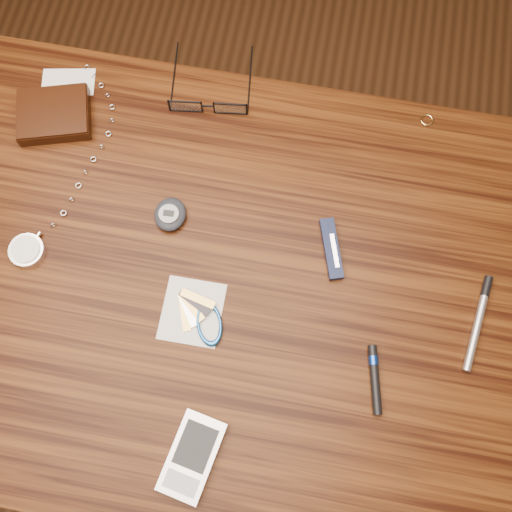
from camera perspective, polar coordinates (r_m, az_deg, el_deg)
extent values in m
plane|color=#472814|center=(1.56, -0.28, -9.93)|extent=(3.80, 3.80, 0.00)
cube|color=#3C1D09|center=(0.84, -0.52, -3.31)|extent=(1.00, 0.70, 0.03)
cylinder|color=#4C2814|center=(1.30, -23.96, -16.34)|extent=(0.05, 0.05, 0.71)
cylinder|color=#4C2814|center=(1.39, -16.73, 8.20)|extent=(0.05, 0.05, 0.71)
cylinder|color=#4C2814|center=(1.36, 21.17, 1.72)|extent=(0.05, 0.05, 0.71)
cube|color=black|center=(0.98, -19.53, 13.13)|extent=(0.13, 0.12, 0.02)
cube|color=black|center=(0.97, -19.77, 13.49)|extent=(0.13, 0.12, 0.00)
cube|color=silver|center=(1.02, -18.26, 16.19)|extent=(0.09, 0.07, 0.00)
cube|color=black|center=(0.94, -7.05, 14.62)|extent=(0.05, 0.01, 0.03)
cube|color=silver|center=(0.94, -7.05, 14.62)|extent=(0.05, 0.01, 0.02)
cylinder|color=black|center=(0.99, -8.20, 17.43)|extent=(0.02, 0.13, 0.00)
cube|color=black|center=(0.93, -2.58, 14.50)|extent=(0.05, 0.01, 0.03)
cube|color=silver|center=(0.93, -2.58, 14.50)|extent=(0.05, 0.01, 0.02)
cylinder|color=black|center=(0.97, -0.62, 17.25)|extent=(0.02, 0.13, 0.00)
cube|color=black|center=(0.93, -4.85, 14.71)|extent=(0.02, 0.00, 0.00)
torus|color=#EABC65|center=(0.97, 16.70, 12.90)|extent=(0.03, 0.03, 0.00)
cylinder|color=silver|center=(0.90, -21.92, 0.50)|extent=(0.05, 0.05, 0.01)
cylinder|color=silver|center=(0.89, -22.08, 0.64)|extent=(0.04, 0.04, 0.00)
cylinder|color=silver|center=(0.90, -20.91, 2.04)|extent=(0.01, 0.01, 0.01)
torus|color=silver|center=(0.91, -19.64, 2.93)|extent=(0.01, 0.01, 0.01)
torus|color=silver|center=(0.91, -18.69, 4.09)|extent=(0.01, 0.01, 0.00)
torus|color=silver|center=(0.91, -17.96, 5.40)|extent=(0.01, 0.01, 0.01)
torus|color=silver|center=(0.92, -17.33, 6.74)|extent=(0.01, 0.01, 0.00)
torus|color=silver|center=(0.93, -16.68, 8.04)|extent=(0.01, 0.01, 0.01)
torus|color=silver|center=(0.93, -15.95, 9.29)|extent=(0.01, 0.01, 0.00)
torus|color=silver|center=(0.94, -15.20, 10.51)|extent=(0.01, 0.00, 0.01)
torus|color=silver|center=(0.95, -14.55, 11.75)|extent=(0.01, 0.01, 0.00)
torus|color=silver|center=(0.96, -14.18, 13.02)|extent=(0.01, 0.01, 0.01)
torus|color=silver|center=(0.97, -14.21, 14.24)|extent=(0.01, 0.01, 0.00)
torus|color=silver|center=(0.98, -14.61, 15.28)|extent=(0.01, 0.01, 0.01)
torus|color=silver|center=(1.00, -15.23, 16.13)|extent=(0.01, 0.01, 0.00)
torus|color=silver|center=(1.01, -15.90, 16.89)|extent=(0.01, 0.01, 0.01)
torus|color=silver|center=(1.02, -16.54, 17.64)|extent=(0.01, 0.01, 0.00)
cube|color=#B5B5B9|center=(0.80, -6.41, -19.28)|extent=(0.08, 0.12, 0.01)
cube|color=black|center=(0.79, -6.07, -18.39)|extent=(0.05, 0.07, 0.00)
cube|color=#9D9FA5|center=(0.79, -7.53, -21.60)|extent=(0.05, 0.03, 0.00)
ellipsoid|color=#21252D|center=(0.86, -8.58, 4.15)|extent=(0.05, 0.06, 0.02)
cylinder|color=gray|center=(0.85, -8.72, 4.19)|extent=(0.03, 0.03, 0.00)
cube|color=black|center=(0.85, -8.74, 4.25)|extent=(0.02, 0.01, 0.00)
cube|color=silver|center=(0.82, -6.41, -5.54)|extent=(0.09, 0.10, 0.00)
torus|color=#1D5EAD|center=(0.81, -4.69, -6.79)|extent=(0.07, 0.07, 0.01)
cube|color=#A4823A|center=(0.82, -7.14, -5.71)|extent=(0.03, 0.05, 0.00)
cube|color=silver|center=(0.82, -6.81, -5.35)|extent=(0.04, 0.05, 0.00)
cube|color=#A28039|center=(0.82, -6.49, -5.00)|extent=(0.05, 0.04, 0.00)
cube|color=black|center=(0.82, -6.16, -4.63)|extent=(0.05, 0.03, 0.00)
cube|color=#A4823A|center=(0.82, -5.83, -4.27)|extent=(0.05, 0.02, 0.00)
cube|color=black|center=(0.84, 7.54, 0.72)|extent=(0.05, 0.09, 0.01)
cube|color=silver|center=(0.84, 7.87, 0.55)|extent=(0.02, 0.05, 0.00)
cylinder|color=#BBBBBF|center=(0.87, 21.31, -6.24)|extent=(0.03, 0.14, 0.01)
cylinder|color=black|center=(0.89, 22.07, -2.86)|extent=(0.02, 0.03, 0.01)
cylinder|color=black|center=(0.81, 11.80, -12.00)|extent=(0.03, 0.09, 0.01)
cylinder|color=#163A9F|center=(0.82, 11.66, -10.20)|extent=(0.02, 0.01, 0.01)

